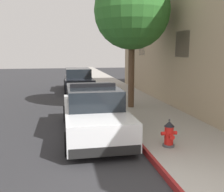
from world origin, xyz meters
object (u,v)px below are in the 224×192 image
object	(u,v)px
police_cruiser	(93,112)
parked_car_silver_ahead	(78,80)
fire_hydrant	(169,134)
street_tree	(132,11)

from	to	relation	value
police_cruiser	parked_car_silver_ahead	xyz separation A→B (m)	(0.11, 9.80, -0.00)
police_cruiser	fire_hydrant	world-z (taller)	police_cruiser
parked_car_silver_ahead	police_cruiser	bearing A→B (deg)	-90.64
fire_hydrant	street_tree	bearing A→B (deg)	86.43
parked_car_silver_ahead	street_tree	xyz separation A→B (m)	(2.03, -6.60, 3.70)
fire_hydrant	street_tree	xyz separation A→B (m)	(0.32, 5.18, 3.93)
police_cruiser	parked_car_silver_ahead	size ratio (longest dim) A/B	1.00
police_cruiser	street_tree	xyz separation A→B (m)	(2.14, 3.20, 3.70)
fire_hydrant	street_tree	distance (m)	6.51
police_cruiser	parked_car_silver_ahead	distance (m)	9.80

